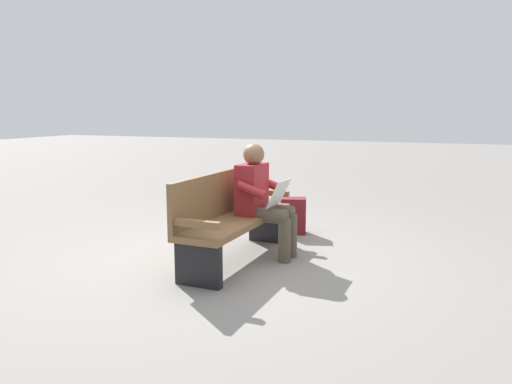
# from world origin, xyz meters

# --- Properties ---
(ground_plane) EXTENTS (40.00, 40.00, 0.00)m
(ground_plane) POSITION_xyz_m (0.00, 0.00, 0.00)
(ground_plane) COLOR gray
(bench_near) EXTENTS (1.81, 0.54, 0.90)m
(bench_near) POSITION_xyz_m (-0.00, -0.07, 0.46)
(bench_near) COLOR brown
(bench_near) RESTS_ON ground
(person_seated) EXTENTS (0.58, 0.58, 1.18)m
(person_seated) POSITION_xyz_m (-0.24, 0.17, 0.63)
(person_seated) COLOR maroon
(person_seated) RESTS_ON ground
(backpack) EXTENTS (0.32, 0.35, 0.45)m
(backpack) POSITION_xyz_m (-1.29, 0.19, 0.22)
(backpack) COLOR maroon
(backpack) RESTS_ON ground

